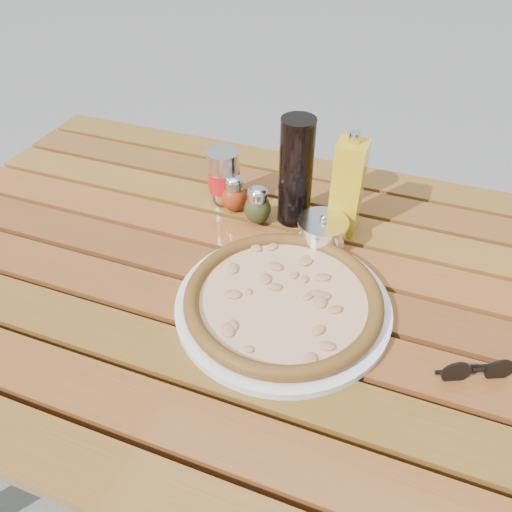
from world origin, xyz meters
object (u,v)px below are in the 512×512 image
(soda_can, at_px, (224,178))
(parmesan_tin, at_px, (322,233))
(plate, at_px, (283,305))
(sunglasses, at_px, (476,371))
(pepper_shaker, at_px, (234,194))
(olive_oil_cruet, at_px, (347,188))
(table, at_px, (252,304))
(pizza, at_px, (283,298))
(dark_bottle, at_px, (296,172))
(oregano_shaker, at_px, (258,205))

(soda_can, xyz_separation_m, parmesan_tin, (0.23, -0.07, -0.03))
(plate, distance_m, sunglasses, 0.31)
(pepper_shaker, bearing_deg, plate, -51.97)
(pepper_shaker, height_order, sunglasses, pepper_shaker)
(olive_oil_cruet, xyz_separation_m, parmesan_tin, (-0.03, -0.07, -0.07))
(olive_oil_cruet, distance_m, sunglasses, 0.40)
(plate, bearing_deg, olive_oil_cruet, 80.32)
(pepper_shaker, relative_size, sunglasses, 0.77)
(table, distance_m, plate, 0.13)
(sunglasses, bearing_deg, pizza, 149.14)
(sunglasses, bearing_deg, dark_bottle, 117.83)
(pepper_shaker, bearing_deg, parmesan_tin, -14.91)
(olive_oil_cruet, bearing_deg, sunglasses, -47.28)
(oregano_shaker, distance_m, parmesan_tin, 0.15)
(parmesan_tin, bearing_deg, table, -126.71)
(soda_can, bearing_deg, oregano_shaker, -24.49)
(soda_can, relative_size, olive_oil_cruet, 0.57)
(plate, xyz_separation_m, pizza, (0.00, 0.00, 0.02))
(soda_can, distance_m, sunglasses, 0.60)
(plate, bearing_deg, oregano_shaker, 120.23)
(pizza, bearing_deg, dark_bottle, 103.37)
(table, xyz_separation_m, sunglasses, (0.38, -0.09, 0.09))
(plate, bearing_deg, soda_can, 130.12)
(soda_can, bearing_deg, olive_oil_cruet, -0.95)
(pepper_shaker, relative_size, olive_oil_cruet, 0.39)
(plate, height_order, pizza, pizza)
(pepper_shaker, bearing_deg, dark_bottle, 5.30)
(dark_bottle, relative_size, parmesan_tin, 1.97)
(parmesan_tin, bearing_deg, dark_bottle, 139.34)
(table, relative_size, pizza, 3.48)
(olive_oil_cruet, bearing_deg, soda_can, 179.05)
(pizza, bearing_deg, plate, 0.00)
(olive_oil_cruet, bearing_deg, plate, -99.68)
(pizza, bearing_deg, sunglasses, -6.39)
(plate, distance_m, soda_can, 0.34)
(dark_bottle, relative_size, sunglasses, 2.07)
(pizza, bearing_deg, soda_can, 130.12)
(table, xyz_separation_m, pizza, (0.08, -0.06, 0.10))
(table, bearing_deg, dark_bottle, 84.75)
(plate, xyz_separation_m, soda_can, (-0.22, 0.26, 0.05))
(table, height_order, soda_can, soda_can)
(pepper_shaker, xyz_separation_m, parmesan_tin, (0.20, -0.05, -0.01))
(olive_oil_cruet, distance_m, parmesan_tin, 0.10)
(pizza, height_order, pepper_shaker, pepper_shaker)
(oregano_shaker, distance_m, sunglasses, 0.50)
(pizza, height_order, dark_bottle, dark_bottle)
(olive_oil_cruet, height_order, parmesan_tin, olive_oil_cruet)
(plate, relative_size, soda_can, 3.00)
(pizza, height_order, parmesan_tin, parmesan_tin)
(table, relative_size, plate, 3.89)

